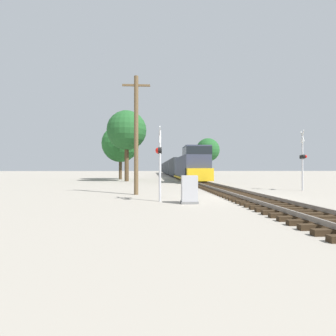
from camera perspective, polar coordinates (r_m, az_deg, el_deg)
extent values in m
plane|color=gray|center=(15.98, 16.00, -6.18)|extent=(400.00, 400.00, 0.00)
cube|color=black|center=(9.30, 31.77, -9.99)|extent=(2.60, 0.22, 0.16)
cube|color=black|center=(9.79, 29.72, -9.50)|extent=(2.60, 0.22, 0.16)
cube|color=black|center=(10.29, 27.87, -9.05)|extent=(2.60, 0.22, 0.16)
cube|color=black|center=(10.80, 26.20, -8.63)|extent=(2.60, 0.22, 0.16)
cube|color=black|center=(11.32, 24.68, -8.24)|extent=(2.60, 0.22, 0.16)
cube|color=black|center=(11.85, 23.31, -7.88)|extent=(2.60, 0.22, 0.16)
cube|color=black|center=(12.38, 22.05, -7.55)|extent=(2.60, 0.22, 0.16)
cube|color=black|center=(12.92, 20.90, -7.24)|extent=(2.60, 0.22, 0.16)
cube|color=black|center=(13.47, 19.84, -6.96)|extent=(2.60, 0.22, 0.16)
cube|color=black|center=(14.02, 18.87, -6.69)|extent=(2.60, 0.22, 0.16)
cube|color=black|center=(14.57, 17.97, -6.44)|extent=(2.60, 0.22, 0.16)
cube|color=black|center=(15.13, 17.14, -6.21)|extent=(2.60, 0.22, 0.16)
cube|color=black|center=(15.69, 16.37, -6.00)|extent=(2.60, 0.22, 0.16)
cube|color=black|center=(16.25, 15.65, -5.80)|extent=(2.60, 0.22, 0.16)
cube|color=black|center=(16.82, 14.98, -5.61)|extent=(2.60, 0.22, 0.16)
cube|color=black|center=(17.39, 14.35, -5.43)|extent=(2.60, 0.22, 0.16)
cube|color=black|center=(17.96, 13.77, -5.27)|extent=(2.60, 0.22, 0.16)
cube|color=black|center=(18.53, 13.22, -5.11)|extent=(2.60, 0.22, 0.16)
cube|color=black|center=(19.10, 12.70, -4.97)|extent=(2.60, 0.22, 0.16)
cube|color=black|center=(19.68, 12.22, -4.83)|extent=(2.60, 0.22, 0.16)
cube|color=black|center=(20.25, 11.76, -4.70)|extent=(2.60, 0.22, 0.16)
cube|color=black|center=(20.83, 11.33, -4.57)|extent=(2.60, 0.22, 0.16)
cube|color=black|center=(21.41, 10.92, -4.45)|extent=(2.60, 0.22, 0.16)
cube|color=black|center=(21.99, 10.53, -4.34)|extent=(2.60, 0.22, 0.16)
cube|color=black|center=(22.57, 10.17, -4.23)|extent=(2.60, 0.22, 0.16)
cube|color=black|center=(23.16, 9.82, -4.13)|extent=(2.60, 0.22, 0.16)
cube|color=black|center=(23.74, 9.49, -4.04)|extent=(2.60, 0.22, 0.16)
cube|color=black|center=(24.32, 9.17, -3.95)|extent=(2.60, 0.22, 0.16)
cube|color=black|center=(24.91, 8.87, -3.86)|extent=(2.60, 0.22, 0.16)
cube|color=black|center=(25.49, 8.59, -3.77)|extent=(2.60, 0.22, 0.16)
cube|color=black|center=(26.08, 8.31, -3.69)|extent=(2.60, 0.22, 0.16)
cube|color=black|center=(26.67, 8.05, -3.62)|extent=(2.60, 0.22, 0.16)
cube|color=black|center=(27.25, 7.80, -3.54)|extent=(2.60, 0.22, 0.16)
cube|color=black|center=(27.84, 7.56, -3.47)|extent=(2.60, 0.22, 0.16)
cube|color=black|center=(28.43, 7.33, -3.41)|extent=(2.60, 0.22, 0.16)
cube|color=black|center=(29.02, 7.11, -3.34)|extent=(2.60, 0.22, 0.16)
cube|color=black|center=(29.61, 6.90, -3.28)|extent=(2.60, 0.22, 0.16)
cube|color=black|center=(30.20, 6.70, -3.22)|extent=(2.60, 0.22, 0.16)
cube|color=black|center=(30.79, 6.50, -3.16)|extent=(2.60, 0.22, 0.16)
cube|color=black|center=(31.38, 6.31, -3.11)|extent=(2.60, 0.22, 0.16)
cube|color=black|center=(31.97, 6.13, -3.05)|extent=(2.60, 0.22, 0.16)
cube|color=black|center=(32.56, 5.96, -3.00)|extent=(2.60, 0.22, 0.16)
cube|color=black|center=(33.15, 5.79, -2.95)|extent=(2.60, 0.22, 0.16)
cube|color=black|center=(33.74, 5.63, -2.90)|extent=(2.60, 0.22, 0.16)
cube|color=black|center=(34.34, 5.47, -2.86)|extent=(2.60, 0.22, 0.16)
cube|color=black|center=(34.93, 5.32, -2.81)|extent=(2.60, 0.22, 0.16)
cube|color=slate|center=(15.73, 13.52, -5.42)|extent=(0.07, 160.00, 0.15)
cube|color=slate|center=(16.21, 18.40, -5.26)|extent=(0.07, 160.00, 0.15)
cube|color=#33384C|center=(40.53, 4.10, 0.13)|extent=(2.49, 12.70, 3.20)
cube|color=#33384C|center=(31.74, 6.19, 1.05)|extent=(2.93, 3.99, 4.10)
cube|color=black|center=(31.81, 6.19, 3.66)|extent=(2.96, 4.03, 0.90)
cube|color=gold|center=(29.78, 6.83, -1.44)|extent=(2.93, 1.81, 1.44)
cube|color=gold|center=(37.85, 4.64, -2.08)|extent=(2.99, 17.78, 0.24)
cube|color=black|center=(32.02, 6.11, -2.30)|extent=(1.58, 2.20, 1.00)
cube|color=black|center=(43.69, 3.56, -1.74)|extent=(1.58, 2.20, 1.00)
cube|color=#2D3338|center=(56.15, 2.02, 0.21)|extent=(2.78, 15.77, 3.55)
cube|color=black|center=(51.06, 2.56, -1.58)|extent=(1.58, 2.20, 0.90)
cube|color=black|center=(61.26, 1.57, -1.35)|extent=(1.58, 2.20, 0.90)
cube|color=#2D3338|center=(73.34, 0.75, 0.11)|extent=(2.78, 15.77, 3.55)
cube|color=black|center=(68.23, 1.06, -1.23)|extent=(1.58, 2.20, 0.90)
cube|color=black|center=(78.46, 0.48, -1.10)|extent=(1.58, 2.20, 0.90)
cube|color=#2D3338|center=(90.55, -0.03, 0.05)|extent=(2.78, 15.77, 3.55)
cube|color=black|center=(85.44, 0.17, -1.03)|extent=(1.58, 2.20, 0.90)
cube|color=black|center=(95.67, -0.21, -0.94)|extent=(1.58, 2.20, 0.90)
cube|color=#2D3338|center=(107.78, -0.57, 0.01)|extent=(2.78, 15.77, 3.55)
cube|color=black|center=(102.66, -0.43, -0.89)|extent=(1.58, 2.20, 0.90)
cube|color=black|center=(112.90, -0.69, -0.83)|extent=(1.58, 2.20, 0.90)
cylinder|color=#B7B7BC|center=(13.42, -1.77, 0.47)|extent=(0.12, 0.12, 3.65)
cube|color=white|center=(13.52, -1.77, 6.95)|extent=(0.06, 0.93, 0.93)
cube|color=white|center=(13.52, -1.77, 6.95)|extent=(0.06, 0.93, 0.93)
cube|color=black|center=(13.45, -1.77, 3.78)|extent=(0.08, 0.86, 0.06)
cylinder|color=black|center=(13.80, -1.77, 3.68)|extent=(0.19, 0.30, 0.30)
sphere|color=red|center=(13.80, -2.18, 3.68)|extent=(0.26, 0.26, 0.26)
cylinder|color=black|center=(13.10, -1.77, 3.88)|extent=(0.19, 0.30, 0.30)
sphere|color=red|center=(13.10, -2.21, 3.88)|extent=(0.26, 0.26, 0.26)
cube|color=white|center=(13.46, -1.77, 4.62)|extent=(0.04, 0.32, 0.20)
cylinder|color=#B7B7BC|center=(22.54, 27.22, 1.25)|extent=(0.12, 0.12, 4.46)
cube|color=white|center=(22.67, 27.21, 6.14)|extent=(0.29, 0.90, 0.93)
cube|color=white|center=(22.67, 27.21, 6.14)|extent=(0.29, 0.90, 0.93)
cube|color=black|center=(22.55, 27.22, 2.19)|extent=(0.30, 0.84, 0.06)
cylinder|color=black|center=(22.21, 27.44, 2.23)|extent=(0.26, 0.34, 0.30)
sphere|color=red|center=(22.23, 27.69, 2.22)|extent=(0.26, 0.26, 0.26)
cylinder|color=black|center=(22.55, 27.22, 2.19)|extent=(0.26, 0.34, 0.30)
sphere|color=red|center=(22.57, 27.47, 2.19)|extent=(0.26, 0.26, 0.26)
cylinder|color=black|center=(22.89, 27.01, 2.15)|extent=(0.26, 0.34, 0.30)
sphere|color=red|center=(22.91, 27.25, 2.15)|extent=(0.26, 0.26, 0.26)
cube|color=white|center=(22.61, 27.22, 4.75)|extent=(0.12, 0.32, 0.20)
cube|color=slate|center=(12.72, 4.67, -7.46)|extent=(0.82, 0.60, 0.12)
cube|color=#ADADB2|center=(12.66, 4.67, -4.42)|extent=(0.75, 0.54, 1.23)
cylinder|color=brown|center=(17.22, -6.94, 7.08)|extent=(0.28, 0.28, 7.70)
cube|color=brown|center=(17.93, -6.94, 17.43)|extent=(1.80, 0.12, 0.12)
cylinder|color=#473521|center=(35.71, -8.99, 1.36)|extent=(0.57, 0.57, 5.29)
sphere|color=#1E5123|center=(36.07, -8.98, 8.11)|extent=(5.32, 5.32, 5.32)
cylinder|color=#473521|center=(42.61, -10.32, 0.21)|extent=(0.49, 0.49, 3.95)
sphere|color=#236028|center=(42.80, -10.31, 5.25)|extent=(5.94, 5.94, 5.94)
cylinder|color=brown|center=(61.96, 8.66, 0.32)|extent=(0.41, 0.41, 4.48)
sphere|color=#1E5123|center=(62.12, 8.66, 3.91)|extent=(5.49, 5.49, 5.49)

